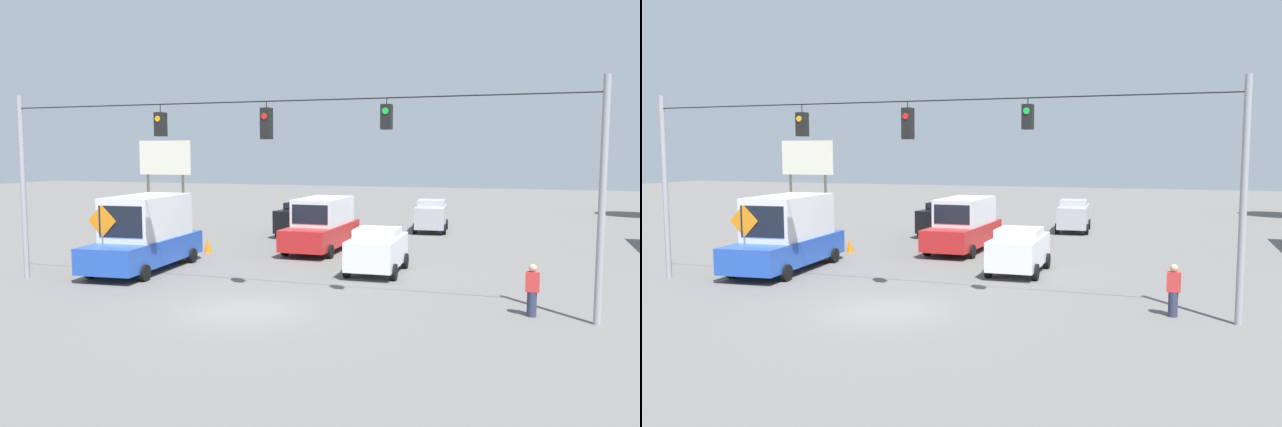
% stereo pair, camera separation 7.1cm
% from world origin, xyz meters
% --- Properties ---
extents(ground_plane, '(140.00, 140.00, 0.00)m').
position_xyz_m(ground_plane, '(0.00, 0.00, 0.00)').
color(ground_plane, '#605E5B').
extents(overhead_signal_span, '(20.49, 0.38, 7.00)m').
position_xyz_m(overhead_signal_span, '(0.03, -1.79, 4.41)').
color(overhead_signal_span, '#939399').
rests_on(overhead_signal_span, ground_plane).
extents(box_truck_blue_parked_shoulder, '(2.95, 6.54, 3.08)m').
position_xyz_m(box_truck_blue_parked_shoulder, '(6.87, -4.90, 1.51)').
color(box_truck_blue_parked_shoulder, '#234CB2').
rests_on(box_truck_blue_parked_shoulder, ground_plane).
extents(sedan_silver_oncoming_deep, '(2.24, 4.35, 1.96)m').
position_xyz_m(sedan_silver_oncoming_deep, '(-2.48, -21.30, 1.02)').
color(sedan_silver_oncoming_deep, '#A8AAB2').
rests_on(sedan_silver_oncoming_deep, ground_plane).
extents(sedan_white_crossing_near, '(2.15, 4.07, 1.82)m').
position_xyz_m(sedan_white_crossing_near, '(-2.44, -7.25, 0.95)').
color(sedan_white_crossing_near, silver).
rests_on(sedan_white_crossing_near, ground_plane).
extents(box_truck_red_withflow_mid, '(2.47, 6.12, 2.62)m').
position_xyz_m(box_truck_red_withflow_mid, '(1.50, -12.01, 1.30)').
color(box_truck_red_withflow_mid, red).
rests_on(box_truck_red_withflow_mid, ground_plane).
extents(sedan_black_withflow_far, '(2.24, 4.67, 1.96)m').
position_xyz_m(sedan_black_withflow_far, '(4.37, -17.13, 1.02)').
color(sedan_black_withflow_far, black).
rests_on(sedan_black_withflow_far, ground_plane).
extents(traffic_cone_nearest, '(0.40, 0.40, 0.69)m').
position_xyz_m(traffic_cone_nearest, '(6.64, -5.02, 0.34)').
color(traffic_cone_nearest, orange).
rests_on(traffic_cone_nearest, ground_plane).
extents(traffic_cone_second, '(0.40, 0.40, 0.69)m').
position_xyz_m(traffic_cone_second, '(6.57, -7.14, 0.34)').
color(traffic_cone_second, orange).
rests_on(traffic_cone_second, ground_plane).
extents(traffic_cone_third, '(0.40, 0.40, 0.69)m').
position_xyz_m(traffic_cone_third, '(6.60, -9.66, 0.34)').
color(traffic_cone_third, orange).
rests_on(traffic_cone_third, ground_plane).
extents(roadside_billboard, '(3.66, 0.16, 5.61)m').
position_xyz_m(roadside_billboard, '(13.86, -17.38, 4.09)').
color(roadside_billboard, '#4C473D').
rests_on(roadside_billboard, ground_plane).
extents(work_zone_sign, '(1.27, 0.06, 2.84)m').
position_xyz_m(work_zone_sign, '(7.50, -2.96, 1.99)').
color(work_zone_sign, slate).
rests_on(work_zone_sign, ground_plane).
extents(pedestrian, '(0.40, 0.28, 1.58)m').
position_xyz_m(pedestrian, '(-8.39, -2.12, 0.78)').
color(pedestrian, '#2D334C').
rests_on(pedestrian, ground_plane).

